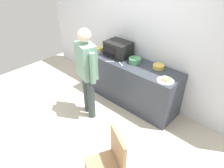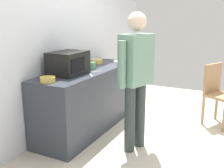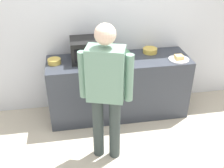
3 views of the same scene
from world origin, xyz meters
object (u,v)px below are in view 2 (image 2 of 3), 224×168
salad_bowl (88,65)px  person_standing (136,72)px  cereal_bowl (96,61)px  mixing_bowl (48,80)px  spoon_utensil (96,72)px  wooden_chair (217,91)px  fork_utensil (91,75)px  microwave (68,63)px  sandwich_plate (121,61)px

salad_bowl → person_standing: person_standing is taller
cereal_bowl → mixing_bowl: size_ratio=1.18×
spoon_utensil → mixing_bowl: bearing=164.9°
mixing_bowl → wooden_chair: mixing_bowl is taller
fork_utensil → wooden_chair: wooden_chair is taller
microwave → person_standing: (0.09, -0.92, -0.06)m
person_standing → wooden_chair: 1.62m
mixing_bowl → microwave: bearing=5.2°
sandwich_plate → fork_utensil: bearing=-175.3°
salad_bowl → mixing_bowl: (-0.92, -0.02, -0.02)m
salad_bowl → mixing_bowl: bearing=-178.9°
cereal_bowl → person_standing: bearing=-128.4°
fork_utensil → wooden_chair: size_ratio=0.18×
fork_utensil → wooden_chair: bearing=-47.0°
sandwich_plate → salad_bowl: salad_bowl is taller
salad_bowl → fork_utensil: bearing=-143.5°
microwave → salad_bowl: size_ratio=2.14×
mixing_bowl → spoon_utensil: 0.79m
salad_bowl → wooden_chair: salad_bowl is taller
microwave → wooden_chair: bearing=-51.2°
person_standing → wooden_chair: size_ratio=1.80×
microwave → spoon_utensil: bearing=-41.3°
microwave → salad_bowl: (0.44, -0.03, -0.10)m
sandwich_plate → person_standing: (-1.12, -0.71, 0.08)m
cereal_bowl → mixing_bowl: cereal_bowl is taller
microwave → wooden_chair: size_ratio=0.53×
microwave → wooden_chair: microwave is taller
spoon_utensil → microwave: bearing=138.7°
sandwich_plate → person_standing: person_standing is taller
fork_utensil → person_standing: person_standing is taller
cereal_bowl → spoon_utensil: bearing=-150.6°
sandwich_plate → wooden_chair: (0.19, -1.53, -0.39)m
salad_bowl → microwave: bearing=176.8°
sandwich_plate → cereal_bowl: (-0.32, 0.30, 0.01)m
person_standing → fork_utensil: bearing=92.6°
mixing_bowl → wooden_chair: bearing=-42.1°
mixing_bowl → wooden_chair: 2.57m
sandwich_plate → person_standing: bearing=-147.9°
cereal_bowl → wooden_chair: cereal_bowl is taller
sandwich_plate → spoon_utensil: 0.93m
salad_bowl → fork_utensil: 0.47m
spoon_utensil → salad_bowl: bearing=54.6°
microwave → spoon_utensil: size_ratio=2.94×
mixing_bowl → cereal_bowl: bearing=5.7°
cereal_bowl → person_standing: person_standing is taller
fork_utensil → wooden_chair: (1.34, -1.44, -0.38)m
microwave → person_standing: 0.92m
fork_utensil → person_standing: bearing=-87.4°
cereal_bowl → fork_utensil: size_ratio=1.22×
sandwich_plate → fork_utensil: sandwich_plate is taller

